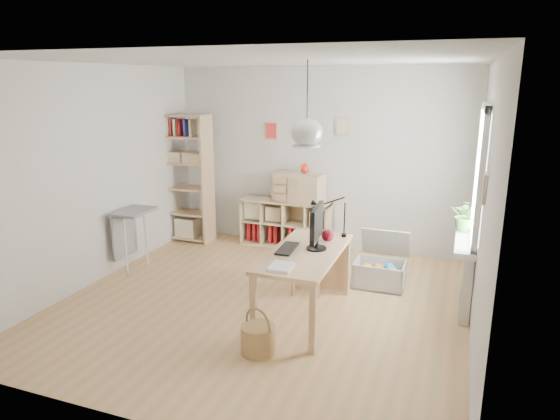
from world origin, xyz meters
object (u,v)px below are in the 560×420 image
(chair, at_px, (309,258))
(storage_chest, at_px, (381,268))
(desk, at_px, (305,260))
(monitor, at_px, (317,225))
(cube_shelf, at_px, (285,226))
(tall_bookshelf, at_px, (185,173))
(drawer_chest, at_px, (299,188))

(chair, xyz_separation_m, storage_chest, (0.81, 0.48, -0.21))
(desk, relative_size, monitor, 2.75)
(desk, height_order, cube_shelf, desk)
(cube_shelf, height_order, monitor, monitor)
(cube_shelf, distance_m, chair, 1.77)
(cube_shelf, relative_size, tall_bookshelf, 0.70)
(tall_bookshelf, xyz_separation_m, chair, (2.42, -1.27, -0.67))
(tall_bookshelf, height_order, storage_chest, tall_bookshelf)
(tall_bookshelf, height_order, drawer_chest, tall_bookshelf)
(storage_chest, xyz_separation_m, monitor, (-0.55, -1.05, 0.80))
(desk, xyz_separation_m, chair, (-0.17, 0.68, -0.24))
(tall_bookshelf, xyz_separation_m, drawer_chest, (1.80, 0.24, -0.15))
(chair, height_order, drawer_chest, drawer_chest)
(cube_shelf, relative_size, storage_chest, 2.00)
(cube_shelf, relative_size, chair, 1.89)
(drawer_chest, bearing_deg, chair, -59.37)
(chair, distance_m, storage_chest, 0.96)
(tall_bookshelf, height_order, chair, tall_bookshelf)
(desk, height_order, monitor, monitor)
(desk, distance_m, chair, 0.74)
(desk, height_order, chair, desk)
(drawer_chest, bearing_deg, storage_chest, -27.55)
(monitor, bearing_deg, drawer_chest, 107.14)
(tall_bookshelf, relative_size, drawer_chest, 2.63)
(chair, bearing_deg, tall_bookshelf, 145.28)
(cube_shelf, distance_m, monitor, 2.50)
(desk, height_order, drawer_chest, drawer_chest)
(cube_shelf, relative_size, drawer_chest, 1.84)
(tall_bookshelf, distance_m, storage_chest, 3.43)
(tall_bookshelf, bearing_deg, desk, -37.01)
(cube_shelf, height_order, tall_bookshelf, tall_bookshelf)
(tall_bookshelf, distance_m, drawer_chest, 1.82)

